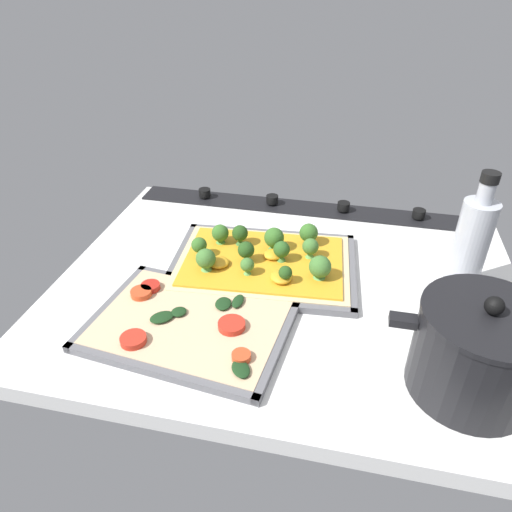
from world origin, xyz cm
name	(u,v)px	position (x,y,z in cm)	size (l,w,h in cm)	color
ground_plane	(287,289)	(0.00, 0.00, -1.50)	(82.62, 65.28, 3.00)	white
stove_control_panel	(307,207)	(0.00, -29.14, 0.55)	(79.31, 7.00, 2.60)	black
baking_tray_front	(263,266)	(5.14, -3.52, 0.37)	(36.04, 27.24, 1.30)	slate
broccoli_pizza	(264,258)	(5.08, -3.59, 2.18)	(33.47, 24.67, 5.97)	beige
baking_tray_back	(190,326)	(13.23, 15.44, 0.38)	(33.36, 25.98, 1.30)	slate
veggie_pizza_back	(189,322)	(13.33, 15.47, 1.09)	(30.70, 23.32, 1.90)	#D4B28A
cooking_pot	(478,352)	(-28.11, 18.75, 6.66)	(23.76, 16.89, 15.60)	black
oil_bottle	(470,246)	(-29.87, -3.77, 9.41)	(5.69, 5.69, 22.55)	#B7BCC6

